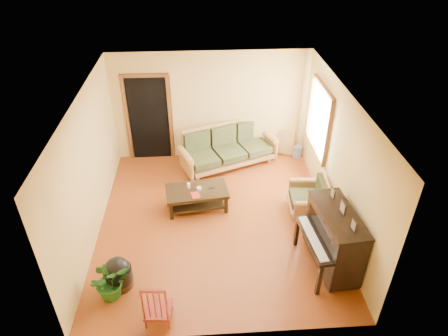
{
  "coord_description": "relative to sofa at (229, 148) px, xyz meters",
  "views": [
    {
      "loc": [
        -0.23,
        -5.99,
        5.22
      ],
      "look_at": [
        0.16,
        0.2,
        1.1
      ],
      "focal_mm": 32.0,
      "sensor_mm": 36.0,
      "label": 1
    }
  ],
  "objects": [
    {
      "name": "ceramic_crock",
      "position": [
        1.71,
        0.27,
        -0.34
      ],
      "size": [
        0.24,
        0.24,
        0.27
      ],
      "primitive_type": "cylinder",
      "rotation": [
        0.0,
        0.0,
        0.1
      ],
      "color": "#334B99",
      "rests_on": "floor"
    },
    {
      "name": "glass_jar",
      "position": [
        -0.71,
        -1.56,
        0.0
      ],
      "size": [
        0.11,
        0.11,
        0.06
      ],
      "primitive_type": "cylinder",
      "rotation": [
        0.0,
        0.0,
        -0.11
      ],
      "color": "white",
      "rests_on": "coffee_table"
    },
    {
      "name": "piano",
      "position": [
        1.5,
        -3.26,
        0.1
      ],
      "size": [
        0.89,
        1.37,
        1.15
      ],
      "primitive_type": "cube",
      "rotation": [
        0.0,
        0.0,
        0.1
      ],
      "color": "black",
      "rests_on": "floor"
    },
    {
      "name": "book",
      "position": [
        -0.86,
        -1.77,
        -0.02
      ],
      "size": [
        0.21,
        0.25,
        0.02
      ],
      "primitive_type": "imported",
      "rotation": [
        0.0,
        0.0,
        0.25
      ],
      "color": "#A42615",
      "rests_on": "coffee_table"
    },
    {
      "name": "coffee_table",
      "position": [
        -0.76,
        -1.56,
        -0.25
      ],
      "size": [
        1.3,
        0.81,
        0.45
      ],
      "primitive_type": "cube",
      "rotation": [
        0.0,
        0.0,
        0.12
      ],
      "color": "black",
      "rests_on": "floor"
    },
    {
      "name": "candle",
      "position": [
        -0.92,
        -1.48,
        0.02
      ],
      "size": [
        0.07,
        0.07,
        0.11
      ],
      "primitive_type": "cylinder",
      "rotation": [
        0.0,
        0.0,
        0.12
      ],
      "color": "white",
      "rests_on": "coffee_table"
    },
    {
      "name": "footstool",
      "position": [
        -2.03,
        -3.49,
        -0.26
      ],
      "size": [
        0.58,
        0.58,
        0.43
      ],
      "primitive_type": "cylinder",
      "rotation": [
        0.0,
        0.0,
        0.35
      ],
      "color": "black",
      "rests_on": "floor"
    },
    {
      "name": "sofa",
      "position": [
        0.0,
        0.0,
        0.0
      ],
      "size": [
        2.41,
        1.67,
        0.95
      ],
      "primitive_type": "cube",
      "rotation": [
        0.0,
        0.0,
        0.37
      ],
      "color": "#A5743C",
      "rests_on": "floor"
    },
    {
      "name": "leaning_frame",
      "position": [
        1.38,
        0.44,
        -0.14
      ],
      "size": [
        0.51,
        0.3,
        0.67
      ],
      "primitive_type": "cube",
      "rotation": [
        0.0,
        0.0,
        -0.41
      ],
      "color": "#B7923D",
      "rests_on": "floor"
    },
    {
      "name": "potted_plant",
      "position": [
        -2.11,
        -3.68,
        -0.14
      ],
      "size": [
        0.77,
        0.73,
        0.68
      ],
      "primitive_type": "imported",
      "rotation": [
        0.0,
        0.0,
        0.42
      ],
      "color": "#1C5117",
      "rests_on": "floor"
    },
    {
      "name": "red_chair",
      "position": [
        -1.35,
        -4.16,
        -0.06
      ],
      "size": [
        0.42,
        0.46,
        0.84
      ],
      "primitive_type": "cube",
      "rotation": [
        0.0,
        0.0,
        -0.07
      ],
      "color": "maroon",
      "rests_on": "floor"
    },
    {
      "name": "window",
      "position": [
        1.82,
        -0.69,
        1.02
      ],
      "size": [
        0.12,
        1.36,
        1.46
      ],
      "primitive_type": "cube",
      "color": "white",
      "rests_on": "right_wall"
    },
    {
      "name": "armchair",
      "position": [
        1.42,
        -1.81,
        -0.07
      ],
      "size": [
        0.82,
        0.86,
        0.81
      ],
      "primitive_type": "cube",
      "rotation": [
        0.0,
        0.0,
        -0.07
      ],
      "color": "#A5743C",
      "rests_on": "floor"
    },
    {
      "name": "floor",
      "position": [
        -0.39,
        -1.99,
        -0.48
      ],
      "size": [
        5.0,
        5.0,
        0.0
      ],
      "primitive_type": "plane",
      "color": "#67290D",
      "rests_on": "ground"
    },
    {
      "name": "doorway",
      "position": [
        -1.84,
        0.49,
        0.55
      ],
      "size": [
        1.08,
        0.16,
        2.05
      ],
      "primitive_type": "cube",
      "color": "black",
      "rests_on": "floor"
    },
    {
      "name": "remote",
      "position": [
        -0.46,
        -1.52,
        -0.02
      ],
      "size": [
        0.14,
        0.06,
        0.01
      ],
      "primitive_type": "cube",
      "rotation": [
        0.0,
        0.0,
        0.14
      ],
      "color": "black",
      "rests_on": "coffee_table"
    }
  ]
}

